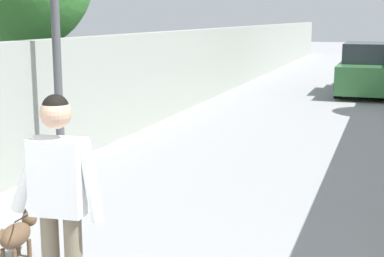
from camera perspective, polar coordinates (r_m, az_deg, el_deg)
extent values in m
plane|color=gray|center=(15.95, 10.69, 2.40)|extent=(80.00, 80.00, 0.00)
cube|color=#999E93|center=(14.57, -1.23, 5.70)|extent=(48.00, 0.30, 1.97)
cylinder|color=brown|center=(11.13, -15.64, 4.68)|extent=(0.19, 0.19, 2.36)
cylinder|color=#4C4C51|center=(8.40, -13.12, 6.90)|extent=(0.12, 0.12, 3.52)
cube|color=white|center=(4.19, -12.96, -4.63)|extent=(0.25, 0.40, 0.55)
cylinder|color=white|center=(4.30, -15.83, -4.37)|extent=(0.12, 0.29, 0.58)
cylinder|color=white|center=(4.10, -9.93, -5.08)|extent=(0.11, 0.18, 0.59)
sphere|color=tan|center=(4.10, -13.23, 1.48)|extent=(0.22, 0.22, 0.22)
sphere|color=black|center=(4.09, -13.25, 2.01)|extent=(0.19, 0.19, 0.19)
ellipsoid|color=brown|center=(5.85, -16.95, -10.01)|extent=(0.44, 0.26, 0.22)
sphere|color=brown|center=(6.04, -15.67, -8.54)|extent=(0.15, 0.15, 0.15)
cone|color=black|center=(6.04, -16.05, -7.78)|extent=(0.05, 0.05, 0.06)
cone|color=black|center=(6.00, -15.38, -7.87)|extent=(0.05, 0.05, 0.06)
cylinder|color=brown|center=(6.05, -16.69, -11.09)|extent=(0.04, 0.04, 0.18)
cylinder|color=brown|center=(5.99, -15.68, -11.25)|extent=(0.04, 0.04, 0.18)
cylinder|color=brown|center=(5.61, -18.35, -10.12)|extent=(0.14, 0.04, 0.13)
cylinder|color=black|center=(5.01, -15.26, -7.89)|extent=(0.98, 1.13, 0.66)
cube|color=#336B38|center=(18.46, 16.99, 5.00)|extent=(4.18, 1.70, 0.80)
cube|color=#262B33|center=(18.41, 17.11, 7.11)|extent=(2.17, 1.50, 0.60)
cylinder|color=black|center=(19.81, 14.80, 4.79)|extent=(0.64, 0.22, 0.64)
cylinder|color=black|center=(17.24, 14.16, 3.96)|extent=(0.64, 0.22, 0.64)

